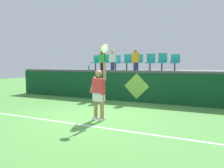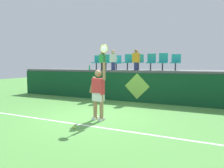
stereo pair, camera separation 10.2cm
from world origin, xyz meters
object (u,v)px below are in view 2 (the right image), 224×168
object	(u,v)px
water_bottle	(90,68)
spectator_2	(103,60)
stadium_chair_1	(106,61)
stadium_chair_2	(117,62)
stadium_chair_5	(151,61)
spectator_0	(113,59)
spectator_1	(136,59)
stadium_chair_6	(163,61)
stadium_chair_7	(176,61)
stadium_chair_0	(97,62)
tennis_player	(98,92)
stadium_chair_3	(128,61)
tennis_ball	(74,128)
stadium_chair_4	(139,61)

from	to	relation	value
water_bottle	spectator_2	world-z (taller)	spectator_2
stadium_chair_1	stadium_chair_2	bearing A→B (deg)	-0.18
stadium_chair_5	spectator_0	bearing A→B (deg)	-166.30
stadium_chair_1	spectator_0	bearing A→B (deg)	-36.22
spectator_0	spectator_1	size ratio (longest dim) A/B	1.00
spectator_2	stadium_chair_6	bearing A→B (deg)	8.13
stadium_chair_7	spectator_2	size ratio (longest dim) A/B	0.77
water_bottle	stadium_chair_0	size ratio (longest dim) A/B	0.29
tennis_player	stadium_chair_1	world-z (taller)	tennis_player
stadium_chair_5	stadium_chair_6	distance (m)	0.60
stadium_chair_6	spectator_2	world-z (taller)	spectator_2
stadium_chair_3	spectator_1	world-z (taller)	spectator_1
spectator_0	stadium_chair_1	bearing A→B (deg)	143.78
stadium_chair_6	tennis_ball	bearing A→B (deg)	-103.17
tennis_player	tennis_ball	size ratio (longest dim) A/B	37.71
stadium_chair_5	stadium_chair_4	bearing A→B (deg)	-179.40
stadium_chair_5	spectator_1	world-z (taller)	spectator_1
tennis_ball	stadium_chair_7	xyz separation A→B (m)	(1.94, 5.64, 1.96)
stadium_chair_6	spectator_2	xyz separation A→B (m)	(-3.13, -0.45, 0.08)
tennis_player	stadium_chair_4	xyz separation A→B (m)	(-0.10, 4.52, 1.07)
stadium_chair_7	spectator_1	xyz separation A→B (m)	(-1.86, -0.46, 0.11)
stadium_chair_7	stadium_chair_4	bearing A→B (deg)	-179.96
stadium_chair_1	stadium_chair_7	distance (m)	3.75
tennis_ball	stadium_chair_5	bearing A→B (deg)	82.71
tennis_ball	stadium_chair_2	xyz separation A→B (m)	(-1.18, 5.64, 1.95)
spectator_2	tennis_player	bearing A→B (deg)	-64.02
water_bottle	stadium_chair_4	size ratio (longest dim) A/B	0.29
spectator_2	stadium_chair_5	bearing A→B (deg)	9.99
water_bottle	stadium_chair_0	bearing A→B (deg)	78.04
tennis_player	water_bottle	world-z (taller)	tennis_player
stadium_chair_1	spectator_2	world-z (taller)	spectator_2
stadium_chair_0	stadium_chair_4	xyz separation A→B (m)	(2.50, -0.00, 0.01)
stadium_chair_4	spectator_2	world-z (taller)	spectator_2
tennis_ball	water_bottle	world-z (taller)	water_bottle
spectator_0	tennis_player	bearing A→B (deg)	-71.51
stadium_chair_2	stadium_chair_3	xyz separation A→B (m)	(0.65, 0.00, 0.03)
stadium_chair_4	spectator_2	size ratio (longest dim) A/B	0.79
stadium_chair_6	spectator_2	bearing A→B (deg)	-171.87
tennis_ball	water_bottle	bearing A→B (deg)	116.84
stadium_chair_5	stadium_chair_0	bearing A→B (deg)	-179.89
stadium_chair_1	stadium_chair_4	distance (m)	1.89
tennis_ball	stadium_chair_1	distance (m)	6.25
stadium_chair_7	spectator_1	bearing A→B (deg)	-166.24
stadium_chair_5	stadium_chair_1	bearing A→B (deg)	-179.94
stadium_chair_0	spectator_1	world-z (taller)	spectator_1
stadium_chair_0	stadium_chair_2	world-z (taller)	stadium_chair_0
tennis_ball	stadium_chair_4	xyz separation A→B (m)	(0.08, 5.64, 1.98)
stadium_chair_0	stadium_chair_1	xyz separation A→B (m)	(0.61, 0.00, 0.01)
stadium_chair_3	spectator_0	xyz separation A→B (m)	(-0.65, -0.46, 0.09)
stadium_chair_7	spectator_2	distance (m)	3.78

